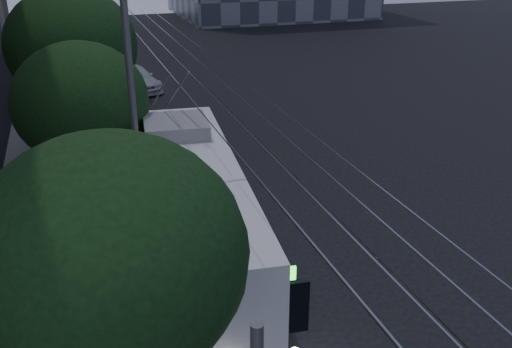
{
  "coord_description": "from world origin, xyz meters",
  "views": [
    {
      "loc": [
        -6.78,
        -14.42,
        9.64
      ],
      "look_at": [
        -0.91,
        3.19,
        1.7
      ],
      "focal_mm": 40.0,
      "sensor_mm": 36.0,
      "label": 1
    }
  ],
  "objects_px": {
    "pickup_silver": "(159,155)",
    "car_white_d": "(114,60)",
    "car_white_a": "(126,121)",
    "trolleybus": "(196,207)",
    "car_white_b": "(135,78)",
    "car_white_c": "(106,73)",
    "streetlamp_far": "(84,3)",
    "streetlamp_near": "(145,65)"
  },
  "relations": [
    {
      "from": "car_white_a",
      "to": "car_white_d",
      "type": "bearing_deg",
      "value": 74.04
    },
    {
      "from": "car_white_a",
      "to": "car_white_d",
      "type": "height_order",
      "value": "car_white_a"
    },
    {
      "from": "car_white_a",
      "to": "streetlamp_far",
      "type": "relative_size",
      "value": 0.46
    },
    {
      "from": "car_white_b",
      "to": "streetlamp_far",
      "type": "xyz_separation_m",
      "value": [
        -2.69,
        -1.24,
        4.98
      ]
    },
    {
      "from": "streetlamp_far",
      "to": "car_white_c",
      "type": "bearing_deg",
      "value": 74.59
    },
    {
      "from": "car_white_b",
      "to": "streetlamp_far",
      "type": "relative_size",
      "value": 0.54
    },
    {
      "from": "trolleybus",
      "to": "car_white_a",
      "type": "bearing_deg",
      "value": 99.47
    },
    {
      "from": "car_white_b",
      "to": "car_white_c",
      "type": "distance_m",
      "value": 3.16
    },
    {
      "from": "pickup_silver",
      "to": "car_white_d",
      "type": "xyz_separation_m",
      "value": [
        0.17,
        21.05,
        -0.08
      ]
    },
    {
      "from": "pickup_silver",
      "to": "car_white_d",
      "type": "height_order",
      "value": "pickup_silver"
    },
    {
      "from": "pickup_silver",
      "to": "car_white_a",
      "type": "height_order",
      "value": "pickup_silver"
    },
    {
      "from": "car_white_a",
      "to": "streetlamp_near",
      "type": "relative_size",
      "value": 0.41
    },
    {
      "from": "trolleybus",
      "to": "car_white_a",
      "type": "relative_size",
      "value": 2.87
    },
    {
      "from": "car_white_b",
      "to": "car_white_d",
      "type": "height_order",
      "value": "car_white_b"
    },
    {
      "from": "car_white_c",
      "to": "car_white_d",
      "type": "distance_m",
      "value": 3.92
    },
    {
      "from": "car_white_b",
      "to": "streetlamp_near",
      "type": "relative_size",
      "value": 0.49
    },
    {
      "from": "streetlamp_near",
      "to": "car_white_d",
      "type": "bearing_deg",
      "value": 87.17
    },
    {
      "from": "car_white_a",
      "to": "trolleybus",
      "type": "bearing_deg",
      "value": -99.01
    },
    {
      "from": "pickup_silver",
      "to": "car_white_c",
      "type": "relative_size",
      "value": 1.49
    },
    {
      "from": "car_white_d",
      "to": "car_white_a",
      "type": "bearing_deg",
      "value": -102.78
    },
    {
      "from": "trolleybus",
      "to": "streetlamp_far",
      "type": "xyz_separation_m",
      "value": [
        -1.88,
        20.42,
        4.02
      ]
    },
    {
      "from": "trolleybus",
      "to": "pickup_silver",
      "type": "xyz_separation_m",
      "value": [
        -0.04,
        7.15,
        -0.89
      ]
    },
    {
      "from": "car_white_d",
      "to": "streetlamp_far",
      "type": "xyz_separation_m",
      "value": [
        -2.02,
        -7.78,
        4.99
      ]
    },
    {
      "from": "trolleybus",
      "to": "car_white_c",
      "type": "height_order",
      "value": "trolleybus"
    },
    {
      "from": "car_white_b",
      "to": "car_white_d",
      "type": "distance_m",
      "value": 6.57
    },
    {
      "from": "car_white_a",
      "to": "streetlamp_near",
      "type": "distance_m",
      "value": 13.98
    },
    {
      "from": "pickup_silver",
      "to": "car_white_c",
      "type": "xyz_separation_m",
      "value": [
        -0.75,
        17.23,
        -0.16
      ]
    },
    {
      "from": "car_white_b",
      "to": "car_white_d",
      "type": "relative_size",
      "value": 1.19
    },
    {
      "from": "car_white_c",
      "to": "streetlamp_near",
      "type": "relative_size",
      "value": 0.37
    },
    {
      "from": "car_white_a",
      "to": "pickup_silver",
      "type": "bearing_deg",
      "value": -94.86
    },
    {
      "from": "trolleybus",
      "to": "streetlamp_far",
      "type": "height_order",
      "value": "streetlamp_far"
    },
    {
      "from": "trolleybus",
      "to": "streetlamp_far",
      "type": "bearing_deg",
      "value": 101.19
    },
    {
      "from": "car_white_a",
      "to": "car_white_c",
      "type": "distance_m",
      "value": 11.69
    },
    {
      "from": "car_white_a",
      "to": "car_white_d",
      "type": "xyz_separation_m",
      "value": [
        0.92,
        15.5,
        -0.01
      ]
    },
    {
      "from": "car_white_b",
      "to": "streetlamp_near",
      "type": "height_order",
      "value": "streetlamp_near"
    },
    {
      "from": "pickup_silver",
      "to": "car_white_a",
      "type": "xyz_separation_m",
      "value": [
        -0.75,
        5.55,
        -0.07
      ]
    },
    {
      "from": "car_white_b",
      "to": "car_white_c",
      "type": "bearing_deg",
      "value": 104.35
    },
    {
      "from": "car_white_a",
      "to": "car_white_d",
      "type": "distance_m",
      "value": 15.53
    },
    {
      "from": "trolleybus",
      "to": "pickup_silver",
      "type": "bearing_deg",
      "value": 96.23
    },
    {
      "from": "car_white_a",
      "to": "car_white_b",
      "type": "bearing_deg",
      "value": 67.32
    },
    {
      "from": "car_white_b",
      "to": "streetlamp_near",
      "type": "bearing_deg",
      "value": -111.52
    },
    {
      "from": "car_white_c",
      "to": "pickup_silver",
      "type": "bearing_deg",
      "value": -78.58
    }
  ]
}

